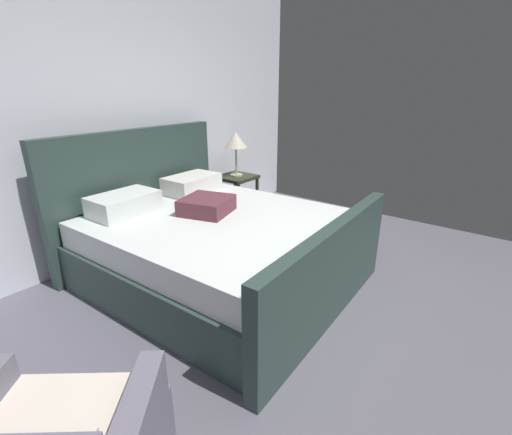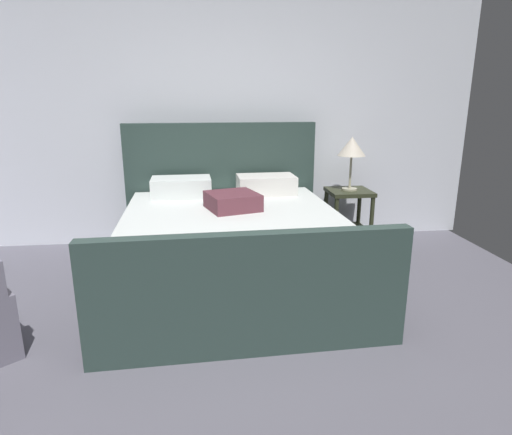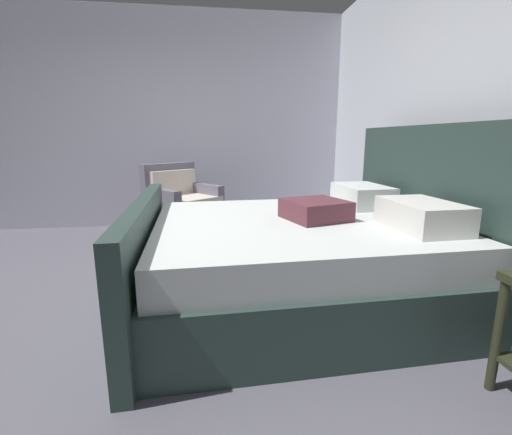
# 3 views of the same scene
# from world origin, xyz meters

# --- Properties ---
(ground_plane) EXTENTS (5.28, 5.40, 0.02)m
(ground_plane) POSITION_xyz_m (0.00, 0.00, -0.01)
(ground_plane) COLOR slate
(wall_back) EXTENTS (5.40, 0.12, 2.85)m
(wall_back) POSITION_xyz_m (0.00, 2.76, 1.42)
(wall_back) COLOR silver
(wall_back) RESTS_ON ground
(bed) EXTENTS (2.03, 2.29, 1.29)m
(bed) POSITION_xyz_m (-0.04, 1.50, 0.36)
(bed) COLOR #2C3F3A
(bed) RESTS_ON ground
(nightstand_right) EXTENTS (0.44, 0.44, 0.60)m
(nightstand_right) POSITION_xyz_m (1.26, 2.35, 0.40)
(nightstand_right) COLOR #2C311D
(nightstand_right) RESTS_ON ground
(table_lamp_right) EXTENTS (0.29, 0.29, 0.55)m
(table_lamp_right) POSITION_xyz_m (1.26, 2.35, 1.04)
(table_lamp_right) COLOR #B7B293
(table_lamp_right) RESTS_ON nightstand_right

